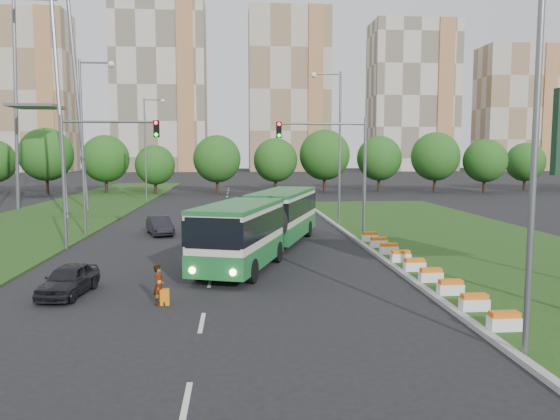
{
  "coord_description": "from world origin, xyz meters",
  "views": [
    {
      "loc": [
        -1.79,
        -24.28,
        5.78
      ],
      "look_at": [
        0.64,
        5.88,
        2.6
      ],
      "focal_mm": 35.0,
      "sensor_mm": 36.0,
      "label": 1
    }
  ],
  "objects": [
    {
      "name": "traffic_mast_left",
      "position": [
        -10.38,
        9.0,
        5.35
      ],
      "size": [
        5.76,
        0.32,
        8.0
      ],
      "color": "slate",
      "rests_on": "ground"
    },
    {
      "name": "car_left_near",
      "position": [
        -8.63,
        -1.91,
        0.64
      ],
      "size": [
        1.93,
        3.9,
        1.28
      ],
      "primitive_type": "imported",
      "rotation": [
        0.0,
        0.0,
        -0.12
      ],
      "color": "black",
      "rests_on": "ground"
    },
    {
      "name": "median_kerb",
      "position": [
        6.05,
        8.0,
        0.09
      ],
      "size": [
        0.3,
        60.0,
        0.18
      ],
      "primitive_type": "cube",
      "color": "#979797",
      "rests_on": "ground"
    },
    {
      "name": "left_verge",
      "position": [
        -18.0,
        25.0,
        0.05
      ],
      "size": [
        12.0,
        110.0,
        0.1
      ],
      "primitive_type": "cube",
      "color": "#1D4012",
      "rests_on": "ground"
    },
    {
      "name": "ground",
      "position": [
        0.0,
        0.0,
        0.0
      ],
      "size": [
        360.0,
        360.0,
        0.0
      ],
      "primitive_type": "plane",
      "color": "black",
      "rests_on": "ground"
    },
    {
      "name": "flower_planters",
      "position": [
        6.7,
        0.8,
        0.45
      ],
      "size": [
        1.1,
        18.1,
        0.6
      ],
      "primitive_type": null,
      "color": "white",
      "rests_on": "grass_median"
    },
    {
      "name": "apartment_tower_west",
      "position": [
        -65.0,
        150.0,
        24.0
      ],
      "size": [
        26.0,
        15.0,
        48.0
      ],
      "primitive_type": "cube",
      "color": "#B8AB94",
      "rests_on": "ground"
    },
    {
      "name": "traffic_mast_median",
      "position": [
        4.78,
        10.0,
        5.35
      ],
      "size": [
        5.76,
        0.32,
        8.0
      ],
      "color": "slate",
      "rests_on": "ground"
    },
    {
      "name": "apartment_tower_ceast",
      "position": [
        15.0,
        150.0,
        25.0
      ],
      "size": [
        25.0,
        15.0,
        50.0
      ],
      "primitive_type": "cube",
      "color": "#B8AB94",
      "rests_on": "ground"
    },
    {
      "name": "tree_line",
      "position": [
        10.0,
        55.0,
        4.5
      ],
      "size": [
        120.0,
        8.0,
        9.0
      ],
      "primitive_type": null,
      "color": "#194B14",
      "rests_on": "ground"
    },
    {
      "name": "grass_median",
      "position": [
        13.0,
        8.0,
        0.07
      ],
      "size": [
        14.0,
        60.0,
        0.15
      ],
      "primitive_type": "cube",
      "color": "#1D4012",
      "rests_on": "ground"
    },
    {
      "name": "midrise_east",
      "position": [
        90.0,
        150.0,
        20.0
      ],
      "size": [
        24.0,
        14.0,
        40.0
      ],
      "primitive_type": "cube",
      "color": "#B8AB94",
      "rests_on": "ground"
    },
    {
      "name": "apartment_tower_cwest",
      "position": [
        -25.0,
        150.0,
        26.0
      ],
      "size": [
        28.0,
        15.0,
        52.0
      ],
      "primitive_type": "cube",
      "color": "beige",
      "rests_on": "ground"
    },
    {
      "name": "apartment_tower_east",
      "position": [
        55.0,
        150.0,
        23.5
      ],
      "size": [
        27.0,
        15.0,
        47.0
      ],
      "primitive_type": "cube",
      "color": "beige",
      "rests_on": "ground"
    },
    {
      "name": "street_lamps",
      "position": [
        -3.0,
        10.0,
        6.0
      ],
      "size": [
        36.0,
        60.0,
        12.0
      ],
      "primitive_type": null,
      "color": "slate",
      "rests_on": "ground"
    },
    {
      "name": "pedestrian",
      "position": [
        -4.76,
        -3.62,
        0.77
      ],
      "size": [
        0.5,
        0.64,
        1.53
      ],
      "primitive_type": "imported",
      "rotation": [
        0.0,
        0.0,
        1.3
      ],
      "color": "gray",
      "rests_on": "ground"
    },
    {
      "name": "car_left_far",
      "position": [
        -7.21,
        14.57,
        0.65
      ],
      "size": [
        2.54,
        4.18,
        1.3
      ],
      "primitive_type": "imported",
      "rotation": [
        0.0,
        0.0,
        0.32
      ],
      "color": "black",
      "rests_on": "ground"
    },
    {
      "name": "shopping_trolley",
      "position": [
        -4.55,
        -3.66,
        0.3
      ],
      "size": [
        0.35,
        0.37,
        0.61
      ],
      "rotation": [
        0.0,
        0.0,
        0.06
      ],
      "color": "orange",
      "rests_on": "ground"
    },
    {
      "name": "articulated_bus",
      "position": [
        -0.33,
        6.86,
        1.78
      ],
      "size": [
        2.75,
        17.62,
        2.9
      ],
      "rotation": [
        0.0,
        0.0,
        -0.31
      ],
      "color": "beige",
      "rests_on": "ground"
    },
    {
      "name": "lane_markings",
      "position": [
        -3.0,
        20.0,
        0.0
      ],
      "size": [
        0.2,
        100.0,
        0.01
      ],
      "primitive_type": null,
      "color": "beige",
      "rests_on": "ground"
    }
  ]
}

